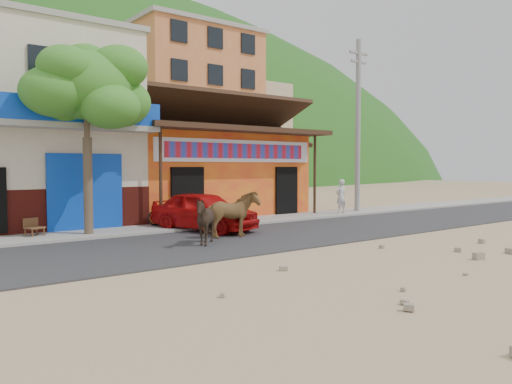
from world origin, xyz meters
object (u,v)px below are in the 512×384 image
at_px(tree, 87,138).
at_px(cafe_chair_left, 34,219).
at_px(utility_pole, 358,126).
at_px(scooter, 169,213).
at_px(pedestrian, 341,196).
at_px(cow_tan, 231,214).
at_px(red_car, 204,211).
at_px(cow_dark, 205,221).

height_order(tree, cafe_chair_left, tree).
bearing_deg(utility_pole, scooter, 177.69).
relative_size(scooter, pedestrian, 1.04).
distance_m(cow_tan, scooter, 3.64).
bearing_deg(red_car, cow_tan, -115.91).
relative_size(tree, cafe_chair_left, 5.95).
height_order(pedestrian, cafe_chair_left, pedestrian).
relative_size(cow_tan, scooter, 1.07).
height_order(tree, red_car, tree).
height_order(utility_pole, pedestrian, utility_pole).
relative_size(tree, red_car, 1.52).
distance_m(utility_pole, cafe_chair_left, 14.70).
xyz_separation_m(cow_tan, cafe_chair_left, (-4.80, 3.52, -0.13)).
height_order(cow_tan, pedestrian, pedestrian).
height_order(red_car, cafe_chair_left, red_car).
distance_m(tree, scooter, 4.08).
xyz_separation_m(cow_tan, pedestrian, (7.97, 2.86, 0.12)).
bearing_deg(utility_pole, pedestrian, -166.20).
distance_m(tree, utility_pole, 12.84).
bearing_deg(pedestrian, cow_dark, 20.88).
height_order(utility_pole, scooter, utility_pole).
xyz_separation_m(cow_dark, red_car, (1.64, 2.71, 0.01)).
distance_m(tree, pedestrian, 11.50).
distance_m(pedestrian, cafe_chair_left, 12.78).
height_order(cow_dark, red_car, red_car).
distance_m(utility_pole, cow_dark, 12.02).
bearing_deg(red_car, tree, 146.49).
bearing_deg(cow_dark, cow_tan, 111.90).
xyz_separation_m(red_car, scooter, (-0.50, 1.59, -0.17)).
bearing_deg(scooter, cow_tan, -170.40).
relative_size(utility_pole, cafe_chair_left, 7.93).
xyz_separation_m(pedestrian, cafe_chair_left, (-12.76, 0.66, -0.26)).
distance_m(tree, red_car, 4.45).
distance_m(scooter, pedestrian, 8.23).
height_order(scooter, cafe_chair_left, cafe_chair_left).
xyz_separation_m(cow_dark, pedestrian, (9.32, 3.54, 0.18)).
relative_size(tree, utility_pole, 0.75).
relative_size(red_car, cafe_chair_left, 3.90).
bearing_deg(utility_pole, cafe_chair_left, 178.84).
xyz_separation_m(tree, cow_tan, (3.32, -3.03, -2.36)).
bearing_deg(pedestrian, scooter, -5.25).
relative_size(utility_pole, cow_dark, 6.06).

